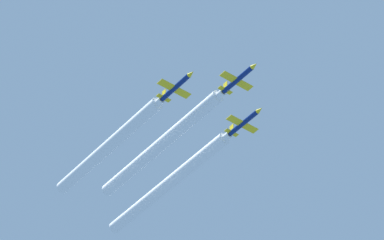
# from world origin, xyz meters

# --- Properties ---
(jet_lead) EXTENTS (8.39, 12.22, 2.94)m
(jet_lead) POSITION_xyz_m (0.20, 6.55, 187.29)
(jet_lead) COLOR navy
(jet_left_wingman) EXTENTS (8.39, 12.22, 2.94)m
(jet_left_wingman) POSITION_xyz_m (-9.93, -3.58, 186.69)
(jet_left_wingman) COLOR navy
(jet_right_wingman) EXTENTS (8.39, 12.22, 2.94)m
(jet_right_wingman) POSITION_xyz_m (10.14, -3.68, 186.69)
(jet_right_wingman) COLOR navy
(smoke_trail_lead) EXTENTS (3.11, 46.57, 3.11)m
(smoke_trail_lead) POSITION_xyz_m (0.20, -22.32, 187.26)
(smoke_trail_lead) COLOR white
(smoke_trail_left_wingman) EXTENTS (3.11, 47.66, 3.11)m
(smoke_trail_left_wingman) POSITION_xyz_m (-9.93, -32.99, 186.66)
(smoke_trail_left_wingman) COLOR white
(smoke_trail_right_wingman) EXTENTS (3.11, 41.73, 3.11)m
(smoke_trail_right_wingman) POSITION_xyz_m (10.14, -30.13, 186.66)
(smoke_trail_right_wingman) COLOR white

